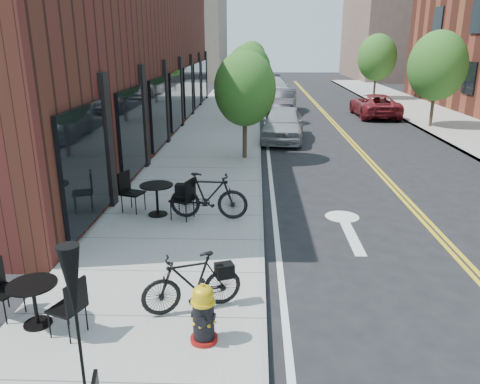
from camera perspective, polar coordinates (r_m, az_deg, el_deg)
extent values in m
plane|color=black|center=(8.88, 3.05, -10.48)|extent=(120.00, 120.00, 0.00)
cube|color=#9E9B93|center=(18.37, -3.73, 4.83)|extent=(4.00, 70.00, 0.12)
cube|color=#452116|center=(22.71, -14.70, 15.58)|extent=(5.00, 28.00, 7.00)
cube|color=#726656|center=(56.35, -6.33, 18.65)|extent=(8.00, 14.00, 10.00)
cube|color=brown|center=(60.06, 18.63, 18.78)|extent=(10.00, 16.00, 12.00)
cylinder|color=#382B1E|center=(17.13, 0.58, 6.86)|extent=(0.16, 0.16, 1.61)
ellipsoid|color=#26621F|center=(16.89, 0.60, 12.48)|extent=(2.20, 2.20, 2.64)
cylinder|color=#382B1E|center=(25.02, 1.04, 10.47)|extent=(0.16, 0.16, 1.68)
ellipsoid|color=#26621F|center=(24.85, 1.06, 14.49)|extent=(2.30, 2.30, 2.76)
cylinder|color=#382B1E|center=(32.97, 1.28, 12.19)|extent=(0.16, 0.16, 1.57)
ellipsoid|color=#26621F|center=(32.85, 1.30, 15.01)|extent=(2.10, 2.10, 2.52)
cylinder|color=#382B1E|center=(40.93, 1.43, 13.41)|extent=(0.16, 0.16, 1.71)
ellipsoid|color=#26621F|center=(40.83, 1.45, 15.95)|extent=(2.40, 2.40, 2.88)
cylinder|color=#382B1E|center=(25.58, 22.38, 9.47)|extent=(0.16, 0.16, 1.82)
ellipsoid|color=#26621F|center=(25.40, 22.94, 13.98)|extent=(2.80, 2.80, 3.36)
cylinder|color=#382B1E|center=(37.01, 16.09, 12.33)|extent=(0.16, 0.16, 1.82)
ellipsoid|color=#26621F|center=(36.89, 16.37, 15.47)|extent=(2.80, 2.80, 3.36)
cylinder|color=maroon|center=(7.05, -4.40, -17.39)|extent=(0.46, 0.46, 0.06)
cylinder|color=black|center=(6.88, -4.46, -15.38)|extent=(0.36, 0.36, 0.59)
cylinder|color=gold|center=(6.72, -4.52, -13.19)|extent=(0.41, 0.41, 0.04)
cylinder|color=gold|center=(6.68, -4.54, -12.60)|extent=(0.35, 0.35, 0.14)
ellipsoid|color=gold|center=(6.64, -4.56, -12.02)|extent=(0.34, 0.34, 0.17)
cylinder|color=gold|center=(6.59, -4.58, -11.34)|extent=(0.06, 0.06, 0.06)
imported|color=black|center=(7.52, -5.87, -10.89)|extent=(1.67, 1.00, 0.97)
imported|color=black|center=(11.21, -3.85, -0.47)|extent=(1.92, 0.66, 1.13)
cylinder|color=black|center=(7.99, -23.41, -14.49)|extent=(0.54, 0.54, 0.03)
cylinder|color=black|center=(7.82, -23.71, -12.45)|extent=(0.07, 0.07, 0.67)
cylinder|color=black|center=(7.67, -24.02, -10.26)|extent=(0.93, 0.93, 0.03)
cylinder|color=black|center=(11.76, -9.97, -2.67)|extent=(0.60, 0.60, 0.03)
cylinder|color=black|center=(11.63, -10.07, -0.98)|extent=(0.08, 0.08, 0.75)
cylinder|color=black|center=(11.52, -10.17, 0.80)|extent=(1.03, 1.03, 0.03)
cylinder|color=black|center=(5.68, -19.12, -15.90)|extent=(0.04, 0.04, 2.01)
cone|color=black|center=(5.38, -19.78, -10.48)|extent=(0.24, 0.24, 0.89)
imported|color=#9B9EA3|center=(20.85, 5.26, 8.30)|extent=(2.21, 4.56, 1.50)
imported|color=black|center=(29.45, 5.25, 11.02)|extent=(1.99, 4.39, 1.40)
imported|color=#B6B6BB|center=(37.55, 4.19, 12.58)|extent=(2.59, 5.22, 1.46)
imported|color=maroon|center=(28.62, 16.07, 10.12)|extent=(2.24, 4.76, 1.32)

